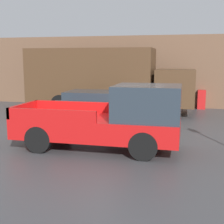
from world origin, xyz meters
name	(u,v)px	position (x,y,z in m)	size (l,w,h in m)	color
ground_plane	(123,143)	(0.00, 0.00, 0.00)	(60.00, 60.00, 0.00)	#3D3D3F
building_wall	(152,71)	(0.00, 8.78, 2.13)	(28.00, 0.15, 4.26)	brown
pickup_truck	(112,119)	(-0.20, -0.79, 0.98)	(5.21, 1.98, 2.07)	red
car	(92,107)	(-1.97, 2.80, 0.76)	(4.21, 1.97, 1.47)	#B7BABF
delivery_truck	(104,78)	(-2.35, 6.23, 1.84)	(8.85, 2.63, 3.42)	#4C331E
newspaper_box	(201,100)	(2.92, 8.45, 0.55)	(0.45, 0.40, 1.10)	red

